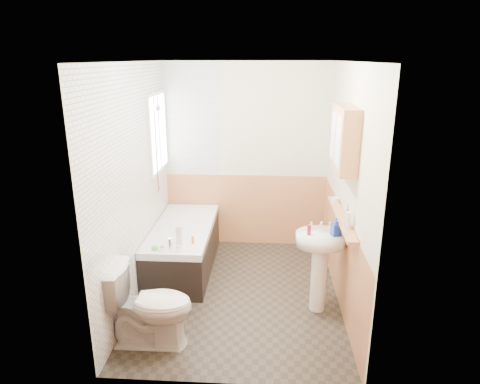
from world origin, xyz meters
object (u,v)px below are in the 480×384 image
(toilet, at_px, (149,305))
(sink, at_px, (320,255))
(bathtub, at_px, (184,246))
(medicine_cabinet, at_px, (344,139))
(pine_shelf, at_px, (341,218))

(toilet, bearing_deg, sink, -67.56)
(toilet, bearing_deg, bathtub, -1.10)
(medicine_cabinet, bearing_deg, sink, -154.15)
(pine_shelf, bearing_deg, sink, -157.55)
(bathtub, distance_m, pine_shelf, 2.04)
(toilet, height_order, sink, sink)
(bathtub, xyz_separation_m, medicine_cabinet, (1.74, -0.74, 1.51))
(toilet, bearing_deg, pine_shelf, -67.55)
(sink, bearing_deg, toilet, -169.89)
(pine_shelf, height_order, medicine_cabinet, medicine_cabinet)
(sink, bearing_deg, medicine_cabinet, 13.58)
(toilet, relative_size, medicine_cabinet, 1.18)
(bathtub, xyz_separation_m, toilet, (-0.03, -1.48, 0.09))
(toilet, xyz_separation_m, medicine_cabinet, (1.77, 0.74, 1.41))
(bathtub, height_order, toilet, toilet)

